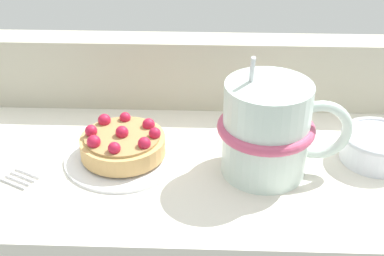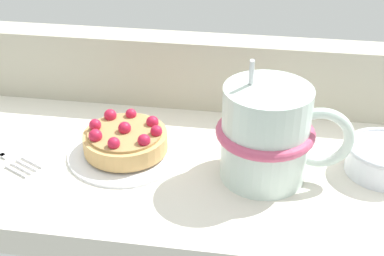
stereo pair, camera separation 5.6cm
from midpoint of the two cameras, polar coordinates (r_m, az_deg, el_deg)
ground_plane at (r=61.29cm, az=-4.82°, el=-4.28°), size 71.65×30.33×3.21cm
window_rail_back at (r=69.32cm, az=-3.87°, el=6.13°), size 70.22×4.52×9.28cm
dessert_plate at (r=60.39cm, az=-10.10°, el=-3.07°), size 13.43×13.43×0.70cm
raspberry_tart at (r=59.49cm, az=-10.26°, el=-1.72°), size 9.60×9.60×3.50cm
coffee_mug at (r=55.05cm, az=5.48°, el=-0.21°), size 14.25×10.35×13.51cm
sugar_bowl at (r=61.31cm, az=17.03°, el=-1.84°), size 8.26×8.26×3.37cm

